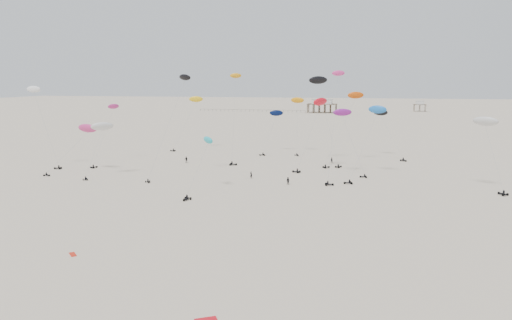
% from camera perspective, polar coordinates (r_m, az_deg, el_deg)
% --- Properties ---
extents(ground_plane, '(900.00, 900.00, 0.00)m').
position_cam_1_polar(ground_plane, '(213.72, 6.58, 2.81)').
color(ground_plane, beige).
extents(pavilion_main, '(21.00, 13.00, 9.80)m').
position_cam_1_polar(pavilion_main, '(363.21, 7.55, 6.05)').
color(pavilion_main, brown).
rests_on(pavilion_main, ground).
extents(pavilion_small, '(9.00, 7.00, 8.00)m').
position_cam_1_polar(pavilion_small, '(393.59, 18.21, 5.80)').
color(pavilion_small, brown).
rests_on(pavilion_small, ground).
extents(pier_fence, '(80.20, 0.20, 1.50)m').
position_cam_1_polar(pier_fence, '(371.65, -0.51, 5.66)').
color(pier_fence, black).
rests_on(pier_fence, ground).
extents(rig_0, '(8.07, 14.72, 26.16)m').
position_cam_1_polar(rig_0, '(122.34, -8.94, 7.07)').
color(rig_0, black).
rests_on(rig_0, ground).
extents(rig_1, '(3.97, 17.51, 20.55)m').
position_cam_1_polar(rig_1, '(147.49, -16.69, 3.65)').
color(rig_1, black).
rests_on(rig_1, ground).
extents(rig_2, '(9.63, 2.73, 21.89)m').
position_cam_1_polar(rig_2, '(143.62, -23.35, 4.94)').
color(rig_2, black).
rests_on(rig_2, ground).
extents(rig_3, '(3.73, 14.07, 14.44)m').
position_cam_1_polar(rig_3, '(103.99, -6.38, -0.05)').
color(rig_3, black).
rests_on(rig_3, ground).
extents(rig_4, '(4.55, 8.73, 18.12)m').
position_cam_1_polar(rig_4, '(159.57, 4.75, 5.84)').
color(rig_4, black).
rests_on(rig_4, ground).
extents(rig_5, '(10.53, 14.86, 22.52)m').
position_cam_1_polar(rig_5, '(142.50, 10.67, 5.73)').
color(rig_5, black).
rests_on(rig_5, ground).
extents(rig_6, '(10.52, 11.36, 16.23)m').
position_cam_1_polar(rig_6, '(155.93, 14.59, 4.16)').
color(rig_6, black).
rests_on(rig_6, ground).
extents(rig_7, '(3.66, 8.57, 25.34)m').
position_cam_1_polar(rig_7, '(139.87, -2.52, 4.53)').
color(rig_7, black).
rests_on(rig_7, ground).
extents(rig_8, '(7.31, 8.49, 16.04)m').
position_cam_1_polar(rig_8, '(115.58, 25.05, 2.63)').
color(rig_8, black).
rests_on(rig_8, ground).
extents(rig_9, '(8.82, 10.30, 18.89)m').
position_cam_1_polar(rig_9, '(170.70, -7.28, 6.04)').
color(rig_9, black).
rests_on(rig_9, ground).
extents(rig_10, '(9.58, 15.10, 20.29)m').
position_cam_1_polar(rig_10, '(123.05, 13.03, 3.90)').
color(rig_10, black).
rests_on(rig_10, ground).
extents(rig_11, '(3.45, 16.43, 27.79)m').
position_cam_1_polar(rig_11, '(118.43, 8.91, 4.21)').
color(rig_11, black).
rests_on(rig_11, ground).
extents(rig_12, '(6.02, 11.45, 14.92)m').
position_cam_1_polar(rig_12, '(161.45, 2.04, 4.52)').
color(rig_12, black).
rests_on(rig_12, ground).
extents(rig_13, '(8.65, 10.05, 19.27)m').
position_cam_1_polar(rig_13, '(130.06, 6.85, 5.16)').
color(rig_13, black).
rests_on(rig_13, ground).
extents(rig_14, '(10.25, 11.57, 14.50)m').
position_cam_1_polar(rig_14, '(135.34, -19.02, 3.07)').
color(rig_14, black).
rests_on(rig_14, ground).
extents(rig_15, '(5.70, 9.43, 13.73)m').
position_cam_1_polar(rig_15, '(126.72, -17.34, 3.16)').
color(rig_15, black).
rests_on(rig_15, ground).
extents(rig_16, '(10.90, 11.75, 25.22)m').
position_cam_1_polar(rig_16, '(141.58, 7.44, 7.70)').
color(rig_16, black).
rests_on(rig_16, ground).
extents(rig_17, '(9.10, 5.09, 16.72)m').
position_cam_1_polar(rig_17, '(124.12, 10.23, 4.23)').
color(rig_17, black).
rests_on(rig_17, ground).
extents(spectator_0, '(0.85, 0.75, 1.95)m').
position_cam_1_polar(spectator_0, '(119.96, -0.56, -2.09)').
color(spectator_0, black).
rests_on(spectator_0, ground).
extents(spectator_1, '(1.09, 0.93, 1.93)m').
position_cam_1_polar(spectator_1, '(113.01, 3.67, -2.81)').
color(spectator_1, black).
rests_on(spectator_1, ground).
extents(spectator_2, '(1.31, 0.75, 2.16)m').
position_cam_1_polar(spectator_2, '(143.38, -7.97, -0.33)').
color(spectator_2, black).
rests_on(spectator_2, ground).
extents(spectator_3, '(0.72, 0.52, 1.90)m').
position_cam_1_polar(spectator_3, '(143.53, 8.64, -0.33)').
color(spectator_3, black).
rests_on(spectator_3, ground).
extents(grounded_kite_a, '(2.35, 1.89, 0.08)m').
position_cam_1_polar(grounded_kite_a, '(51.80, -5.76, -17.74)').
color(grounded_kite_a, red).
rests_on(grounded_kite_a, ground).
extents(grounded_kite_b, '(1.75, 1.78, 0.07)m').
position_cam_1_polar(grounded_kite_b, '(73.02, -20.20, -10.11)').
color(grounded_kite_b, red).
rests_on(grounded_kite_b, ground).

